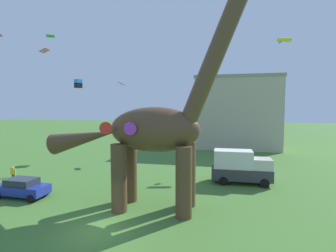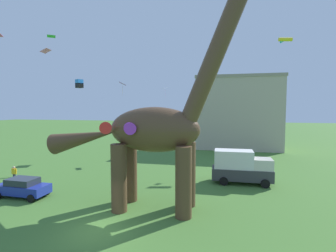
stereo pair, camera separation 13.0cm
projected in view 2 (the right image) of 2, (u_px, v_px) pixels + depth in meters
name	position (u px, v px, depth m)	size (l,w,h in m)	color
ground_plane	(98.00, 230.00, 15.06)	(240.00, 240.00, 0.00)	#42702D
dinosaur_sculpture	(153.00, 130.00, 17.99)	(15.20, 3.22, 15.89)	#513823
parked_sedan_left	(23.00, 187.00, 20.68)	(4.23, 2.01, 1.55)	navy
parked_box_truck	(241.00, 166.00, 24.34)	(5.62, 2.37, 3.20)	#38383D
person_strolling_adult	(14.00, 171.00, 26.61)	(0.43, 0.19, 1.14)	#2D3347
person_watching_child	(14.00, 172.00, 25.07)	(0.56, 0.25, 1.49)	#2D3347
kite_near_high	(79.00, 84.00, 37.68)	(1.18, 1.18, 1.25)	#287AE5
kite_far_left	(46.00, 51.00, 39.53)	(1.36, 1.77, 0.54)	pink
kite_mid_left	(51.00, 36.00, 24.20)	(0.92, 0.88, 0.13)	green
kite_near_low	(124.00, 127.00, 17.91)	(2.96, 2.96, 0.85)	purple
kite_mid_right	(165.00, 88.00, 37.00)	(1.46, 1.52, 1.51)	white
kite_trailing	(285.00, 40.00, 34.49)	(1.86, 1.71, 0.53)	yellow
kite_apex	(122.00, 84.00, 38.70)	(1.52, 1.80, 2.01)	purple
kite_high_left	(202.00, 87.00, 21.97)	(0.96, 0.90, 0.99)	red
background_building_block	(238.00, 113.00, 45.66)	(14.73, 8.21, 12.83)	#B7A893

